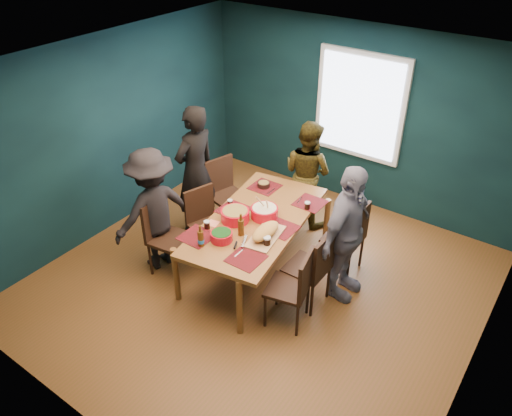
{
  "coord_description": "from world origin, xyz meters",
  "views": [
    {
      "loc": [
        2.7,
        -3.9,
        4.2
      ],
      "look_at": [
        -0.22,
        0.22,
        0.92
      ],
      "focal_mm": 35.0,
      "sensor_mm": 36.0,
      "label": 1
    }
  ],
  "objects_px": {
    "chair_left_mid": "(204,217)",
    "person_near_left": "(153,210)",
    "chair_left_far": "(224,188)",
    "person_right": "(346,234)",
    "bowl_salad": "(235,215)",
    "bowl_dumpling": "(264,212)",
    "person_far_left": "(196,170)",
    "dining_table": "(256,224)",
    "cutting_board": "(265,233)",
    "person_back": "(307,173)",
    "chair_right_far": "(351,234)",
    "bowl_herbs": "(221,236)",
    "chair_right_mid": "(315,264)",
    "chair_left_near": "(163,231)",
    "chair_right_near": "(296,284)"
  },
  "relations": [
    {
      "from": "chair_left_mid",
      "to": "bowl_salad",
      "type": "relative_size",
      "value": 2.76
    },
    {
      "from": "person_back",
      "to": "person_right",
      "type": "bearing_deg",
      "value": 144.41
    },
    {
      "from": "chair_left_mid",
      "to": "chair_left_far",
      "type": "bearing_deg",
      "value": 125.08
    },
    {
      "from": "person_back",
      "to": "person_near_left",
      "type": "xyz_separation_m",
      "value": [
        -1.04,
        -1.99,
        0.04
      ]
    },
    {
      "from": "chair_left_mid",
      "to": "person_near_left",
      "type": "height_order",
      "value": "person_near_left"
    },
    {
      "from": "chair_right_far",
      "to": "chair_right_mid",
      "type": "height_order",
      "value": "chair_right_mid"
    },
    {
      "from": "person_near_left",
      "to": "bowl_dumpling",
      "type": "xyz_separation_m",
      "value": [
        1.2,
        0.68,
        0.06
      ]
    },
    {
      "from": "chair_right_near",
      "to": "person_far_left",
      "type": "relative_size",
      "value": 0.52
    },
    {
      "from": "dining_table",
      "to": "chair_left_mid",
      "type": "bearing_deg",
      "value": 176.16
    },
    {
      "from": "chair_left_far",
      "to": "person_far_left",
      "type": "relative_size",
      "value": 0.55
    },
    {
      "from": "chair_left_far",
      "to": "person_right",
      "type": "distance_m",
      "value": 2.12
    },
    {
      "from": "person_back",
      "to": "chair_left_mid",
      "type": "bearing_deg",
      "value": 73.39
    },
    {
      "from": "chair_right_mid",
      "to": "chair_right_near",
      "type": "height_order",
      "value": "chair_right_mid"
    },
    {
      "from": "chair_right_mid",
      "to": "person_far_left",
      "type": "relative_size",
      "value": 0.54
    },
    {
      "from": "dining_table",
      "to": "bowl_herbs",
      "type": "height_order",
      "value": "bowl_herbs"
    },
    {
      "from": "person_right",
      "to": "bowl_dumpling",
      "type": "relative_size",
      "value": 5.19
    },
    {
      "from": "chair_right_far",
      "to": "bowl_salad",
      "type": "bearing_deg",
      "value": -144.99
    },
    {
      "from": "chair_left_far",
      "to": "bowl_herbs",
      "type": "height_order",
      "value": "chair_left_far"
    },
    {
      "from": "chair_left_near",
      "to": "bowl_dumpling",
      "type": "bearing_deg",
      "value": 27.31
    },
    {
      "from": "chair_left_mid",
      "to": "person_near_left",
      "type": "bearing_deg",
      "value": -106.15
    },
    {
      "from": "chair_left_near",
      "to": "bowl_salad",
      "type": "height_order",
      "value": "chair_left_near"
    },
    {
      "from": "chair_left_near",
      "to": "bowl_salad",
      "type": "xyz_separation_m",
      "value": [
        0.78,
        0.46,
        0.29
      ]
    },
    {
      "from": "person_far_left",
      "to": "bowl_dumpling",
      "type": "height_order",
      "value": "person_far_left"
    },
    {
      "from": "chair_left_mid",
      "to": "cutting_board",
      "type": "distance_m",
      "value": 1.15
    },
    {
      "from": "person_far_left",
      "to": "bowl_herbs",
      "type": "bearing_deg",
      "value": 57.93
    },
    {
      "from": "bowl_dumpling",
      "to": "person_right",
      "type": "bearing_deg",
      "value": 9.84
    },
    {
      "from": "person_far_left",
      "to": "cutting_board",
      "type": "xyz_separation_m",
      "value": [
        1.56,
        -0.59,
        -0.05
      ]
    },
    {
      "from": "dining_table",
      "to": "person_back",
      "type": "bearing_deg",
      "value": 85.69
    },
    {
      "from": "person_near_left",
      "to": "chair_left_near",
      "type": "bearing_deg",
      "value": 94.29
    },
    {
      "from": "bowl_dumpling",
      "to": "cutting_board",
      "type": "xyz_separation_m",
      "value": [
        0.25,
        -0.34,
        -0.0
      ]
    },
    {
      "from": "bowl_salad",
      "to": "bowl_dumpling",
      "type": "relative_size",
      "value": 1.04
    },
    {
      "from": "chair_left_near",
      "to": "dining_table",
      "type": "bearing_deg",
      "value": 25.08
    },
    {
      "from": "cutting_board",
      "to": "person_back",
      "type": "bearing_deg",
      "value": 94.34
    },
    {
      "from": "person_back",
      "to": "bowl_herbs",
      "type": "relative_size",
      "value": 6.07
    },
    {
      "from": "bowl_herbs",
      "to": "chair_right_far",
      "type": "bearing_deg",
      "value": 50.28
    },
    {
      "from": "dining_table",
      "to": "person_far_left",
      "type": "bearing_deg",
      "value": 156.22
    },
    {
      "from": "chair_left_near",
      "to": "person_far_left",
      "type": "bearing_deg",
      "value": 98.76
    },
    {
      "from": "dining_table",
      "to": "cutting_board",
      "type": "height_order",
      "value": "cutting_board"
    },
    {
      "from": "chair_left_mid",
      "to": "chair_right_far",
      "type": "bearing_deg",
      "value": 40.68
    },
    {
      "from": "chair_right_mid",
      "to": "chair_left_near",
      "type": "bearing_deg",
      "value": -164.29
    },
    {
      "from": "dining_table",
      "to": "person_back",
      "type": "relative_size",
      "value": 1.45
    },
    {
      "from": "chair_left_mid",
      "to": "chair_right_far",
      "type": "xyz_separation_m",
      "value": [
        1.74,
        0.73,
        0.02
      ]
    },
    {
      "from": "chair_right_near",
      "to": "person_right",
      "type": "xyz_separation_m",
      "value": [
        0.2,
        0.76,
        0.3
      ]
    },
    {
      "from": "person_near_left",
      "to": "bowl_dumpling",
      "type": "height_order",
      "value": "person_near_left"
    },
    {
      "from": "chair_right_mid",
      "to": "chair_right_near",
      "type": "relative_size",
      "value": 1.04
    },
    {
      "from": "cutting_board",
      "to": "chair_left_mid",
      "type": "bearing_deg",
      "value": 160.94
    },
    {
      "from": "bowl_dumpling",
      "to": "cutting_board",
      "type": "distance_m",
      "value": 0.42
    },
    {
      "from": "chair_right_far",
      "to": "cutting_board",
      "type": "height_order",
      "value": "chair_right_far"
    },
    {
      "from": "person_far_left",
      "to": "dining_table",
      "type": "bearing_deg",
      "value": 80.61
    },
    {
      "from": "dining_table",
      "to": "person_near_left",
      "type": "bearing_deg",
      "value": -161.38
    }
  ]
}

